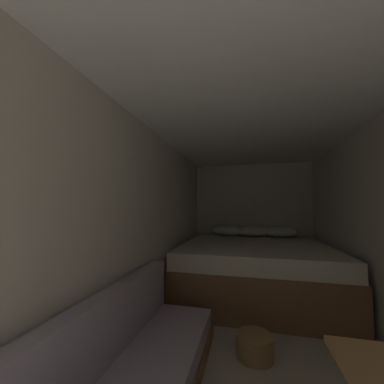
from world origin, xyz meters
TOP-DOWN VIEW (x-y plane):
  - ground_plane at (0.00, 1.77)m, footprint 6.88×6.88m
  - wall_back at (0.00, 4.24)m, footprint 2.30×0.05m
  - wall_left at (-1.13, 1.77)m, footprint 0.05×4.88m
  - ceiling_slab at (0.00, 1.77)m, footprint 2.30×4.88m
  - bed at (0.00, 3.19)m, footprint 2.08×1.99m
  - wicker_basket at (-0.05, 1.75)m, footprint 0.31×0.31m

SIDE VIEW (x-z plane):
  - ground_plane at x=0.00m, z-range 0.00..0.00m
  - wicker_basket at x=-0.05m, z-range 0.00..0.18m
  - bed at x=0.00m, z-range -0.08..0.85m
  - wall_back at x=0.00m, z-range 0.00..2.13m
  - wall_left at x=-1.13m, z-range 0.00..2.13m
  - ceiling_slab at x=0.00m, z-range 2.13..2.18m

